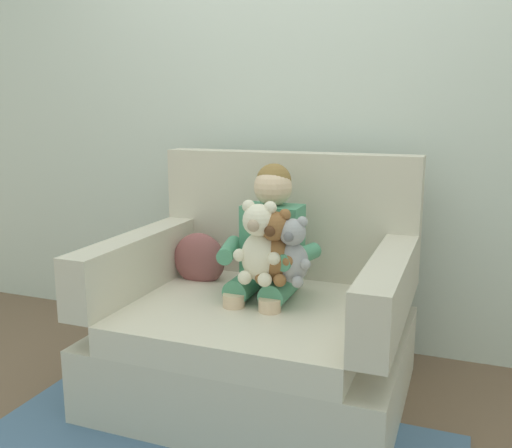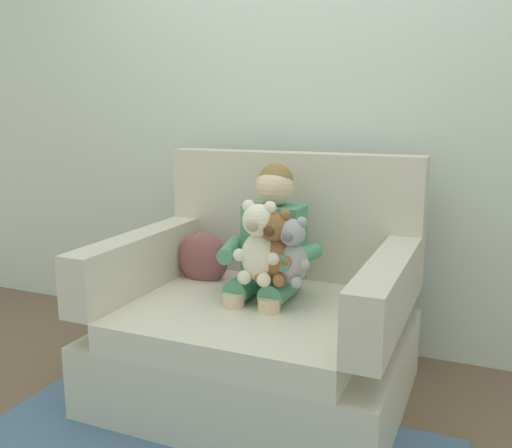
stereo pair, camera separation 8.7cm
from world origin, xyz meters
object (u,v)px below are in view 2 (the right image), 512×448
throw_pillow (203,259)px  plush_cream (259,245)px  armchair (262,322)px  plush_brown (274,248)px  seated_child (269,249)px  plush_grey (292,253)px

throw_pillow → plush_cream: bearing=-32.5°
armchair → throw_pillow: 0.45m
plush_brown → throw_pillow: bearing=139.8°
armchair → seated_child: bearing=68.4°
seated_child → plush_grey: bearing=-45.1°
armchair → plush_cream: size_ratio=3.68×
armchair → plush_cream: bearing=-73.3°
plush_brown → plush_cream: bearing=-176.6°
plush_brown → plush_cream: size_ratio=0.91×
plush_grey → plush_cream: bearing=-164.3°
plush_grey → armchair: bearing=157.1°
plush_grey → throw_pillow: bearing=161.8°
plush_brown → plush_cream: plush_cream is taller
plush_brown → plush_cream: (-0.06, -0.02, 0.01)m
seated_child → plush_grey: 0.20m
plush_brown → throw_pillow: size_ratio=1.20×
seated_child → plush_cream: bearing=-87.9°
plush_cream → throw_pillow: size_ratio=1.32×
armchair → throw_pillow: armchair is taller
plush_cream → throw_pillow: 0.51m
armchair → plush_grey: (0.17, -0.09, 0.36)m
plush_brown → throw_pillow: plush_brown is taller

